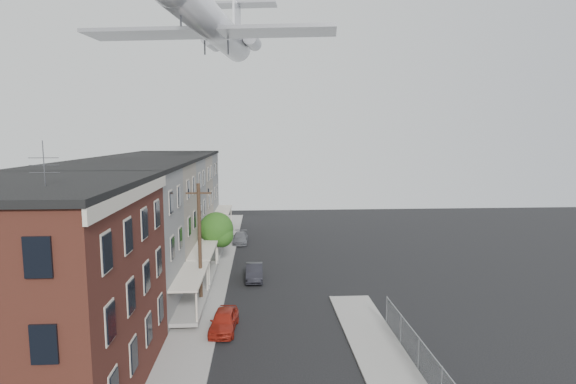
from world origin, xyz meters
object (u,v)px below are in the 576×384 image
Objects in this scene: car_near at (224,320)px; airplane at (215,26)px; street_tree at (218,231)px; car_far at (240,238)px; utility_pole at (200,243)px; car_mid at (254,272)px.

airplane reaches higher than car_near.
car_far is at bearing 79.70° from street_tree.
utility_pole is 2.17× the size of car_far.
car_near is at bearing -65.28° from utility_pole.
utility_pole is 6.24m from car_near.
car_far is (1.67, 9.20, -2.85)m from street_tree.
car_far is (0.00, 23.47, -0.07)m from car_near.
car_mid reaches higher than car_far.
car_mid is at bearing 84.08° from car_near.
car_mid is (1.80, 10.09, -0.00)m from car_near.
car_mid is 21.69m from airplane.
street_tree is 9.78m from car_far.
airplane is at bearing -98.37° from car_far.
street_tree is at bearing -100.14° from car_far.
car_mid is 13.50m from car_far.
car_near is 10.25m from car_mid.
utility_pole is 19.66m from car_far.
utility_pole reaches higher than car_near.
street_tree reaches higher than car_far.
street_tree is 6.10m from car_mid.
car_far is (-1.80, 13.38, -0.07)m from car_mid.
car_far is 23.44m from airplane.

